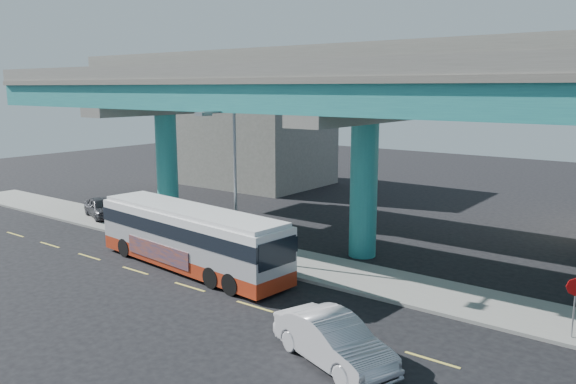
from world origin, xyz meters
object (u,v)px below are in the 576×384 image
Objects in this scene: stop_sign at (575,295)px; sedan at (333,340)px; parked_car at (101,207)px; street_lamp at (227,163)px; transit_bus at (190,236)px.

sedan is at bearing -136.60° from stop_sign.
stop_sign is at bearing -73.46° from parked_car.
street_lamp is at bearing 79.81° from sedan.
sedan is (11.37, -4.23, -0.92)m from transit_bus.
stop_sign is at bearing 13.55° from transit_bus.
parked_car is (-24.68, 8.15, 0.02)m from sedan.
parked_car is (-13.30, 3.92, -0.91)m from transit_bus.
transit_bus is 12.17m from sedan.
transit_bus is 5.48× the size of stop_sign.
street_lamp is at bearing -79.47° from parked_car.
stop_sign is at bearing 2.62° from street_lamp.
street_lamp is (-10.27, 5.94, 4.57)m from sedan.
stop_sign is (6.16, 6.69, 0.96)m from sedan.
street_lamp is 16.84m from stop_sign.
transit_bus is at bearing -87.17° from parked_car.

